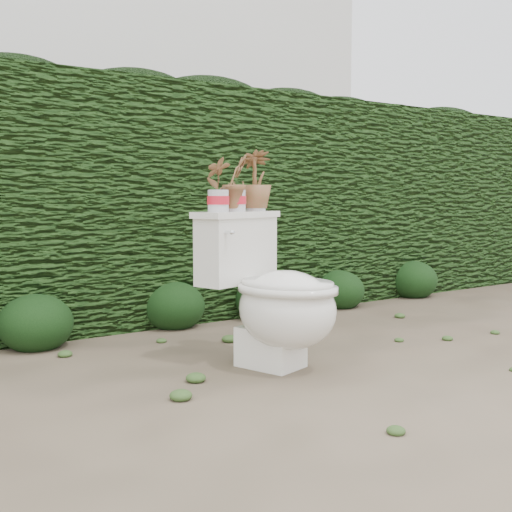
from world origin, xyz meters
TOP-DOWN VIEW (x-y plane):
  - ground at (0.00, 0.00)m, footprint 60.00×60.00m
  - hedge at (0.00, 1.60)m, footprint 8.00×1.00m
  - house_wall at (0.60, 6.00)m, footprint 8.00×3.50m
  - toilet at (0.04, -0.06)m, footprint 0.63×0.78m
  - potted_plant_left at (-0.17, 0.13)m, footprint 0.14×0.11m
  - potted_plant_center at (-0.04, 0.17)m, footprint 0.19×0.19m
  - potted_plant_right at (0.12, 0.22)m, footprint 0.17×0.17m
  - liriope_clump_2 at (-0.82, 1.05)m, footprint 0.42×0.42m
  - liriope_clump_3 at (0.10, 1.12)m, footprint 0.41×0.41m
  - liriope_clump_4 at (0.75, 1.02)m, footprint 0.40×0.40m
  - liriope_clump_5 at (1.50, 1.06)m, footprint 0.39×0.39m
  - liriope_clump_6 at (2.37, 1.10)m, footprint 0.42×0.42m

SIDE VIEW (x-z plane):
  - ground at x=0.00m, z-range 0.00..0.00m
  - liriope_clump_5 at x=1.50m, z-range 0.00..0.31m
  - liriope_clump_4 at x=0.75m, z-range 0.00..0.32m
  - liriope_clump_3 at x=0.10m, z-range 0.00..0.33m
  - liriope_clump_2 at x=-0.82m, z-range 0.00..0.33m
  - liriope_clump_6 at x=2.37m, z-range 0.00..0.33m
  - toilet at x=0.04m, z-range -0.03..0.74m
  - hedge at x=0.00m, z-range 0.00..1.60m
  - potted_plant_left at x=-0.17m, z-range 0.78..1.03m
  - potted_plant_center at x=-0.04m, z-range 0.78..1.05m
  - potted_plant_right at x=0.12m, z-range 0.78..1.08m
  - house_wall at x=0.60m, z-range 0.00..4.00m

